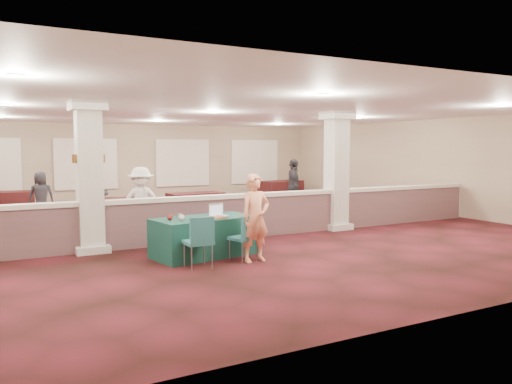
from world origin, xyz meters
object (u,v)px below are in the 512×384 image
far_table_front_right (278,204)px  attendee_b (141,201)px  far_table_front_center (115,209)px  far_table_back_center (196,203)px  far_table_back_left (4,203)px  attendee_d (41,196)px  near_table (205,237)px  conf_chair_side (200,238)px  attendee_a (92,197)px  conf_chair_main (246,234)px  far_table_back_right (281,190)px  woman (255,218)px  attendee_c (294,186)px

far_table_front_right → attendee_b: attendee_b is taller
far_table_front_center → far_table_back_center: size_ratio=0.95×
far_table_back_center → far_table_back_left: bearing=149.9°
far_table_front_center → attendee_d: 2.29m
near_table → far_table_back_center: size_ratio=1.15×
conf_chair_side → attendee_a: attendee_a is taller
conf_chair_main → far_table_back_right: conf_chair_main is taller
woman → attendee_d: bearing=105.9°
conf_chair_side → attendee_c: (5.70, 5.75, 0.35)m
woman → attendee_b: (-1.18, 3.95, 0.01)m
conf_chair_main → conf_chair_side: (-1.02, -0.13, 0.04)m
near_table → far_table_front_center: 6.02m
far_table_front_center → attendee_d: bearing=152.5°
conf_chair_side → conf_chair_main: bearing=8.2°
far_table_back_left → far_table_back_right: 11.04m
conf_chair_main → far_table_front_center: bearing=83.4°
near_table → far_table_front_center: bearing=84.8°
far_table_back_right → attendee_d: bearing=-166.2°
conf_chair_main → far_table_back_left: size_ratio=0.49×
conf_chair_main → far_table_back_center: size_ratio=0.50×
woman → attendee_b: bearing=100.8°
attendee_a → attendee_b: bearing=-62.1°
far_table_back_left → far_table_back_right: (11.04, 0.00, 0.01)m
far_table_back_left → attendee_a: size_ratio=0.99×
near_table → conf_chair_side: (-0.50, -0.98, 0.17)m
woman → far_table_front_center: bearing=93.8°
far_table_front_center → far_table_front_right: (5.20, -1.07, -0.02)m
far_table_back_left → conf_chair_side: bearing=-74.1°
attendee_a → far_table_front_center: bearing=49.6°
woman → far_table_back_left: bearing=105.9°
far_table_back_center → conf_chair_main: bearing=-103.5°
woman → far_table_front_right: (4.03, 5.88, -0.53)m
conf_chair_main → attendee_b: bearing=89.8°
attendee_a → far_table_back_right: bearing=18.9°
far_table_front_right → attendee_c: size_ratio=0.87×
far_table_back_left → attendee_d: (0.98, -2.46, 0.38)m
far_table_back_center → attendee_a: bearing=-151.8°
near_table → conf_chair_main: size_ratio=2.28×
conf_chair_main → attendee_a: 5.46m
attendee_a → attendee_c: size_ratio=1.01×
far_table_back_center → attendee_a: (-3.70, -1.99, 0.57)m
far_table_front_right → far_table_back_center: size_ratio=0.89×
conf_chair_main → far_table_back_left: (-4.00, 10.35, -0.16)m
conf_chair_main → far_table_front_center: size_ratio=0.53×
far_table_back_left → attendee_c: attendee_c is taller
conf_chair_main → attendee_c: size_ratio=0.49×
far_table_back_left → attendee_a: (1.99, -5.29, 0.56)m
attendee_c → far_table_front_center: bearing=103.1°
conf_chair_main → far_table_front_right: bearing=39.1°
woman → far_table_front_right: size_ratio=1.07×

